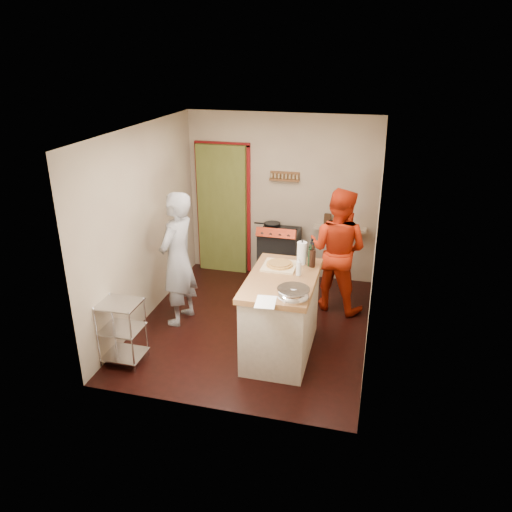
# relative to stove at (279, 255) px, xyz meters

# --- Properties ---
(floor) EXTENTS (3.50, 3.50, 0.00)m
(floor) POSITION_rel_stove_xyz_m (-0.05, -1.42, -0.45)
(floor) COLOR black
(floor) RESTS_ON ground
(back_wall) EXTENTS (3.00, 0.44, 2.60)m
(back_wall) POSITION_rel_stove_xyz_m (-0.69, 0.36, 0.68)
(back_wall) COLOR tan
(back_wall) RESTS_ON ground
(left_wall) EXTENTS (0.04, 3.50, 2.60)m
(left_wall) POSITION_rel_stove_xyz_m (-1.55, -1.42, 0.85)
(left_wall) COLOR tan
(left_wall) RESTS_ON ground
(right_wall) EXTENTS (0.04, 3.50, 2.60)m
(right_wall) POSITION_rel_stove_xyz_m (1.45, -1.42, 0.85)
(right_wall) COLOR tan
(right_wall) RESTS_ON ground
(ceiling) EXTENTS (3.00, 3.50, 0.02)m
(ceiling) POSITION_rel_stove_xyz_m (-0.05, -1.42, 2.16)
(ceiling) COLOR white
(ceiling) RESTS_ON back_wall
(stove) EXTENTS (0.60, 0.63, 1.00)m
(stove) POSITION_rel_stove_xyz_m (0.00, 0.00, 0.00)
(stove) COLOR black
(stove) RESTS_ON ground
(wire_shelving) EXTENTS (0.48, 0.40, 0.80)m
(wire_shelving) POSITION_rel_stove_xyz_m (-1.33, -2.62, -0.01)
(wire_shelving) COLOR silver
(wire_shelving) RESTS_ON ground
(island) EXTENTS (0.79, 1.47, 1.32)m
(island) POSITION_rel_stove_xyz_m (0.44, -1.95, 0.08)
(island) COLOR beige
(island) RESTS_ON ground
(person_stripe) EXTENTS (0.54, 0.72, 1.82)m
(person_stripe) POSITION_rel_stove_xyz_m (-1.05, -1.54, 0.46)
(person_stripe) COLOR silver
(person_stripe) RESTS_ON ground
(person_red) EXTENTS (1.02, 0.90, 1.77)m
(person_red) POSITION_rel_stove_xyz_m (0.95, -0.63, 0.43)
(person_red) COLOR red
(person_red) RESTS_ON ground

